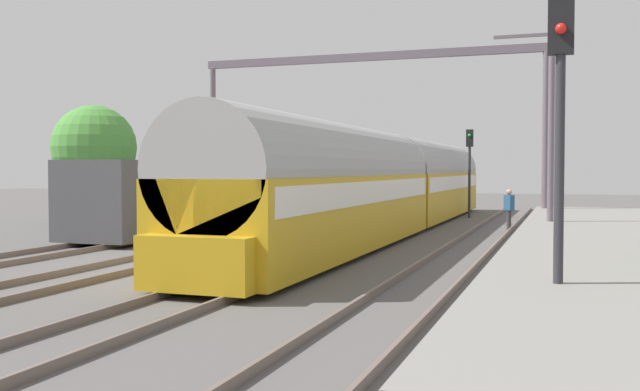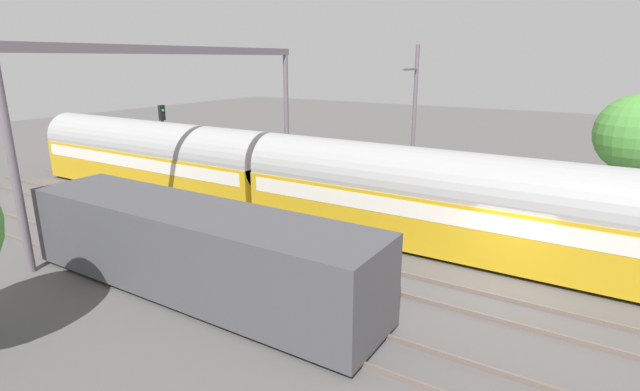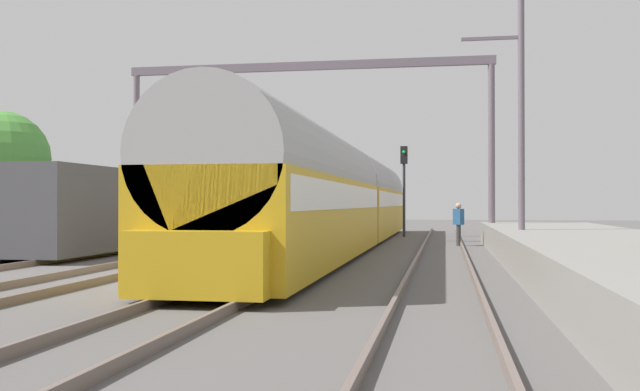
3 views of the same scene
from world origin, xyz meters
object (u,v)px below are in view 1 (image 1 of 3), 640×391
object	(u,v)px
freight_car	(187,196)
person_crossing	(509,206)
passenger_train	(392,183)
catenary_gantry	(366,97)
railway_signal_near	(560,120)
railway_signal_far	(470,161)

from	to	relation	value
freight_car	person_crossing	xyz separation A→B (m)	(12.31, 4.93, -0.44)
person_crossing	passenger_train	bearing A→B (deg)	-112.28
freight_car	catenary_gantry	distance (m)	9.54
railway_signal_near	railway_signal_far	xyz separation A→B (m)	(-4.79, 27.18, -0.26)
passenger_train	railway_signal_near	xyz separation A→B (m)	(6.71, -17.75, 1.28)
railway_signal_near	railway_signal_far	world-z (taller)	railway_signal_near
freight_car	catenary_gantry	size ratio (longest dim) A/B	0.81
passenger_train	person_crossing	bearing A→B (deg)	23.03
railway_signal_far	catenary_gantry	bearing A→B (deg)	-121.44
railway_signal_near	freight_car	bearing A→B (deg)	134.54
passenger_train	railway_signal_near	bearing A→B (deg)	-69.29
railway_signal_near	catenary_gantry	xyz separation A→B (m)	(-8.66, 20.86, 2.62)
freight_car	catenary_gantry	xyz separation A→B (m)	(5.84, 6.12, 4.41)
freight_car	person_crossing	world-z (taller)	freight_car
passenger_train	railway_signal_far	xyz separation A→B (m)	(1.92, 9.43, 1.02)
railway_signal_far	catenary_gantry	xyz separation A→B (m)	(-3.87, -6.32, 2.88)
passenger_train	railway_signal_far	world-z (taller)	railway_signal_far
freight_car	railway_signal_far	xyz separation A→B (m)	(9.71, 12.44, 1.52)
passenger_train	catenary_gantry	xyz separation A→B (m)	(-1.95, 3.11, 3.91)
person_crossing	catenary_gantry	xyz separation A→B (m)	(-6.47, 1.18, 4.85)
passenger_train	railway_signal_far	size ratio (longest dim) A/B	7.09
freight_car	railway_signal_near	distance (m)	20.76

